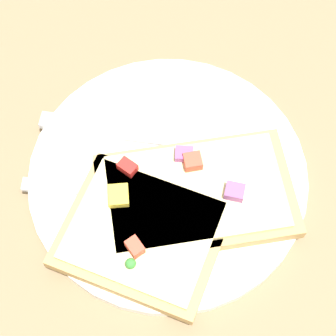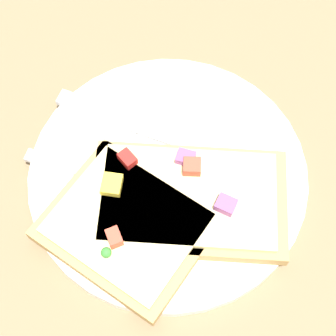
% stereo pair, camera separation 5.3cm
% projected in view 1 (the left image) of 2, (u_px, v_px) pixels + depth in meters
% --- Properties ---
extents(ground_plane, '(4.00, 4.00, 0.00)m').
position_uv_depth(ground_plane, '(168.00, 178.00, 0.55)').
color(ground_plane, '#7F6647').
extents(plate, '(0.27, 0.27, 0.01)m').
position_uv_depth(plate, '(168.00, 175.00, 0.55)').
color(plate, white).
rests_on(plate, ground).
extents(fork, '(0.20, 0.13, 0.01)m').
position_uv_depth(fork, '(152.00, 194.00, 0.53)').
color(fork, '#B7B7BC').
rests_on(fork, plate).
extents(knife, '(0.18, 0.14, 0.01)m').
position_uv_depth(knife, '(128.00, 131.00, 0.56)').
color(knife, '#B7B7BC').
rests_on(knife, plate).
extents(pizza_slice_main, '(0.21, 0.16, 0.03)m').
position_uv_depth(pizza_slice_main, '(196.00, 194.00, 0.52)').
color(pizza_slice_main, tan).
rests_on(pizza_slice_main, plate).
extents(pizza_slice_corner, '(0.18, 0.18, 0.03)m').
position_uv_depth(pizza_slice_corner, '(142.00, 233.00, 0.50)').
color(pizza_slice_corner, tan).
rests_on(pizza_slice_corner, plate).
extents(crumb_scatter, '(0.07, 0.05, 0.01)m').
position_uv_depth(crumb_scatter, '(140.00, 213.00, 0.52)').
color(crumb_scatter, tan).
rests_on(crumb_scatter, plate).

